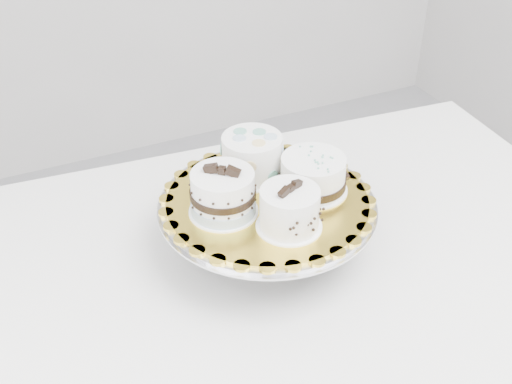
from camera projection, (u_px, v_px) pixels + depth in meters
name	position (u px, v px, depth m)	size (l,w,h in m)	color
table	(283.00, 295.00, 1.14)	(1.31, 0.93, 0.75)	white
cake_stand	(267.00, 216.00, 1.10)	(0.37, 0.37, 0.10)	gray
cake_board	(267.00, 200.00, 1.08)	(0.34, 0.34, 0.01)	gold
cake_swirl	(289.00, 210.00, 1.00)	(0.12, 0.12, 0.08)	white
cake_banded	(223.00, 195.00, 1.03)	(0.14, 0.14, 0.09)	white
cake_dots	(252.00, 156.00, 1.12)	(0.13, 0.13, 0.08)	white
cake_ribbon	(313.00, 175.00, 1.08)	(0.13, 0.12, 0.07)	white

